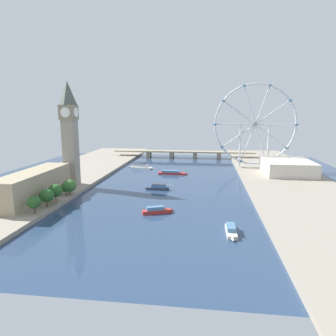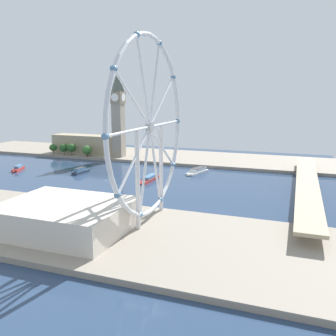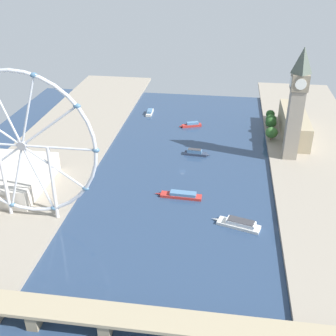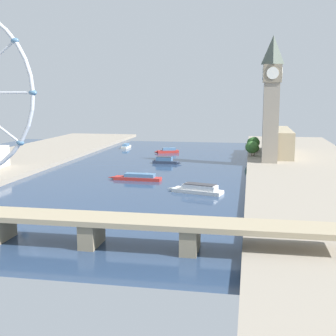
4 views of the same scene
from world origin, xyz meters
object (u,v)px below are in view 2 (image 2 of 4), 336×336
ferris_wheel (150,128)px  tour_boat_0 (149,178)px  tour_boat_3 (198,171)px  tour_boat_4 (18,168)px  river_bridge (307,185)px  clock_tower (118,113)px  parliament_block (86,144)px  tour_boat_1 (81,171)px  riverside_hall (65,217)px

ferris_wheel → tour_boat_0: bearing=-156.6°
ferris_wheel → tour_boat_3: bearing=-175.7°
tour_boat_3 → tour_boat_4: 179.07m
river_bridge → tour_boat_3: river_bridge is taller
clock_tower → tour_boat_0: 126.47m
clock_tower → tour_boat_4: 124.29m
tour_boat_0 → tour_boat_4: bearing=-85.2°
tour_boat_3 → river_bridge: bearing=80.3°
parliament_block → ferris_wheel: size_ratio=0.82×
tour_boat_4 → tour_boat_1: bearing=78.0°
tour_boat_3 → tour_boat_1: bearing=-53.7°
clock_tower → river_bridge: clock_tower is taller
parliament_block → tour_boat_4: (101.88, -14.02, -12.16)m
river_bridge → tour_boat_1: size_ratio=9.07×
parliament_block → tour_boat_3: 167.20m
tour_boat_4 → tour_boat_0: bearing=71.5°
tour_boat_0 → tour_boat_3: bearing=146.3°
riverside_hall → ferris_wheel: bearing=132.1°
tour_boat_0 → tour_boat_1: 74.04m
ferris_wheel → tour_boat_3: (-142.20, -10.79, -53.81)m
ferris_wheel → river_bridge: bearing=137.6°
ferris_wheel → tour_boat_1: ferris_wheel is taller
clock_tower → tour_boat_0: bearing=40.8°
parliament_block → tour_boat_3: bearing=71.5°
tour_boat_3 → tour_boat_4: bearing=-57.9°
river_bridge → tour_boat_4: size_ratio=9.23×
ferris_wheel → river_bridge: size_ratio=0.47×
tour_boat_3 → clock_tower: bearing=-96.0°
clock_tower → tour_boat_3: bearing=67.8°
tour_boat_1 → tour_boat_3: (-38.80, 105.81, -0.09)m
riverside_hall → tour_boat_3: 176.50m
parliament_block → ferris_wheel: ferris_wheel is taller
riverside_hall → tour_boat_4: size_ratio=2.76×
tour_boat_4 → clock_tower: bearing=124.3°
riverside_hall → tour_boat_0: (-130.95, -6.96, -8.74)m
clock_tower → tour_boat_1: size_ratio=3.99×
parliament_block → tour_boat_3: size_ratio=2.49×
clock_tower → riverside_hall: clock_tower is taller
parliament_block → tour_boat_0: (96.37, 126.27, -12.36)m
parliament_block → tour_boat_4: 103.56m
tour_boat_1 → river_bridge: bearing=-87.8°
tour_boat_1 → clock_tower: bearing=5.7°
riverside_hall → river_bridge: riverside_hall is taller
parliament_block → tour_boat_4: size_ratio=3.58×
riverside_hall → parliament_block: bearing=-149.6°
parliament_block → river_bridge: 274.59m
riverside_hall → tour_boat_1: size_ratio=2.71×
tour_boat_3 → riverside_hall: bearing=8.0°
riverside_hall → tour_boat_0: bearing=-177.0°
ferris_wheel → tour_boat_3: size_ratio=3.03×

